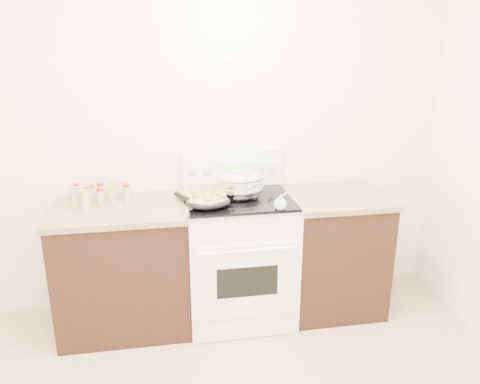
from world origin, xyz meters
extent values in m
cube|color=white|center=(0.00, 1.77, 1.35)|extent=(4.00, 0.05, 2.70)
cube|color=black|center=(-0.48, 1.43, 0.44)|extent=(0.90, 0.64, 0.88)
cube|color=brown|center=(-0.48, 1.43, 0.90)|extent=(0.93, 0.67, 0.04)
cube|color=black|center=(1.08, 1.43, 0.44)|extent=(0.70, 0.64, 0.88)
cube|color=brown|center=(1.08, 1.43, 0.90)|extent=(0.73, 0.67, 0.04)
cube|color=white|center=(0.35, 1.42, 0.46)|extent=(0.76, 0.66, 0.92)
cube|color=white|center=(0.35, 1.08, 0.45)|extent=(0.70, 0.01, 0.55)
cube|color=black|center=(0.35, 1.08, 0.46)|extent=(0.42, 0.01, 0.22)
cylinder|color=white|center=(0.35, 1.04, 0.70)|extent=(0.65, 0.02, 0.02)
cube|color=white|center=(0.35, 1.09, 0.08)|extent=(0.70, 0.01, 0.14)
cube|color=silver|center=(0.35, 1.42, 0.93)|extent=(0.78, 0.68, 0.01)
cube|color=black|center=(0.35, 1.42, 0.94)|extent=(0.74, 0.64, 0.01)
cube|color=white|center=(0.35, 1.72, 1.08)|extent=(0.76, 0.07, 0.28)
cylinder|color=white|center=(0.05, 1.67, 1.10)|extent=(0.06, 0.02, 0.06)
cylinder|color=white|center=(0.15, 1.67, 1.10)|extent=(0.06, 0.02, 0.06)
cylinder|color=white|center=(0.55, 1.67, 1.10)|extent=(0.06, 0.02, 0.06)
cylinder|color=white|center=(0.65, 1.67, 1.10)|extent=(0.06, 0.02, 0.06)
cube|color=#19E533|center=(0.35, 1.67, 1.10)|extent=(0.09, 0.00, 0.04)
cube|color=silver|center=(0.27, 1.67, 1.10)|extent=(0.05, 0.00, 0.05)
cube|color=silver|center=(0.43, 1.67, 1.10)|extent=(0.05, 0.00, 0.05)
ellipsoid|color=silver|center=(0.36, 1.44, 1.01)|extent=(0.40, 0.40, 0.21)
cylinder|color=silver|center=(0.36, 1.44, 0.95)|extent=(0.19, 0.19, 0.01)
torus|color=silver|center=(0.36, 1.44, 1.10)|extent=(0.36, 0.36, 0.02)
cylinder|color=silver|center=(0.36, 1.44, 1.04)|extent=(0.34, 0.34, 0.12)
cylinder|color=brown|center=(0.36, 1.44, 1.09)|extent=(0.31, 0.31, 0.00)
cube|color=beige|center=(0.24, 1.39, 1.09)|extent=(0.04, 0.04, 0.02)
cube|color=beige|center=(0.36, 1.47, 1.09)|extent=(0.03, 0.03, 0.03)
cube|color=beige|center=(0.42, 1.48, 1.09)|extent=(0.04, 0.04, 0.03)
cube|color=beige|center=(0.29, 1.50, 1.09)|extent=(0.03, 0.03, 0.03)
cube|color=beige|center=(0.30, 1.49, 1.09)|extent=(0.03, 0.03, 0.02)
cube|color=beige|center=(0.47, 1.50, 1.09)|extent=(0.03, 0.03, 0.02)
cube|color=beige|center=(0.27, 1.39, 1.09)|extent=(0.02, 0.02, 0.02)
cube|color=beige|center=(0.32, 1.44, 1.09)|extent=(0.04, 0.04, 0.03)
cube|color=beige|center=(0.41, 1.35, 1.09)|extent=(0.03, 0.03, 0.02)
cube|color=beige|center=(0.35, 1.35, 1.09)|extent=(0.03, 0.03, 0.02)
cube|color=beige|center=(0.46, 1.46, 1.09)|extent=(0.03, 0.03, 0.02)
cube|color=beige|center=(0.25, 1.50, 1.09)|extent=(0.04, 0.04, 0.02)
cube|color=beige|center=(0.28, 1.52, 1.09)|extent=(0.04, 0.04, 0.03)
cube|color=beige|center=(0.35, 1.32, 1.09)|extent=(0.03, 0.03, 0.02)
cube|color=beige|center=(0.40, 1.57, 1.09)|extent=(0.03, 0.03, 0.02)
cube|color=beige|center=(0.30, 1.39, 1.09)|extent=(0.04, 0.04, 0.03)
cube|color=beige|center=(0.36, 1.38, 1.09)|extent=(0.03, 0.03, 0.02)
cube|color=beige|center=(0.36, 1.47, 1.09)|extent=(0.03, 0.03, 0.02)
ellipsoid|color=black|center=(0.11, 1.24, 0.98)|extent=(0.32, 0.24, 0.08)
ellipsoid|color=tan|center=(0.11, 1.24, 1.00)|extent=(0.29, 0.22, 0.06)
sphere|color=tan|center=(0.20, 1.23, 1.03)|extent=(0.05, 0.05, 0.05)
sphere|color=tan|center=(0.21, 1.23, 1.03)|extent=(0.05, 0.05, 0.05)
sphere|color=tan|center=(0.17, 1.27, 1.03)|extent=(0.04, 0.04, 0.04)
sphere|color=tan|center=(0.03, 1.26, 1.03)|extent=(0.05, 0.05, 0.05)
sphere|color=tan|center=(0.20, 1.25, 1.03)|extent=(0.05, 0.05, 0.05)
sphere|color=tan|center=(0.19, 1.29, 1.03)|extent=(0.04, 0.04, 0.04)
sphere|color=tan|center=(0.11, 1.18, 1.03)|extent=(0.05, 0.05, 0.05)
sphere|color=tan|center=(0.11, 1.23, 1.03)|extent=(0.05, 0.05, 0.05)
cube|color=black|center=(0.13, 1.51, 0.95)|extent=(0.47, 0.42, 0.02)
cube|color=tan|center=(0.13, 1.51, 0.97)|extent=(0.42, 0.36, 0.02)
sphere|color=tan|center=(0.27, 1.50, 0.98)|extent=(0.04, 0.04, 0.04)
sphere|color=tan|center=(0.15, 1.57, 0.98)|extent=(0.03, 0.03, 0.03)
sphere|color=tan|center=(0.25, 1.53, 0.98)|extent=(0.03, 0.03, 0.03)
sphere|color=tan|center=(0.28, 1.59, 0.98)|extent=(0.03, 0.03, 0.03)
sphere|color=tan|center=(0.23, 1.50, 0.98)|extent=(0.05, 0.05, 0.05)
sphere|color=tan|center=(0.17, 1.47, 0.98)|extent=(0.04, 0.04, 0.04)
sphere|color=tan|center=(0.03, 1.56, 0.98)|extent=(0.04, 0.04, 0.04)
sphere|color=tan|center=(0.03, 1.49, 0.98)|extent=(0.03, 0.03, 0.03)
sphere|color=tan|center=(0.11, 1.49, 0.98)|extent=(0.04, 0.04, 0.04)
sphere|color=tan|center=(0.24, 1.43, 0.98)|extent=(0.04, 0.04, 0.04)
cylinder|color=tan|center=(0.38, 1.48, 0.95)|extent=(0.05, 0.27, 0.01)
sphere|color=tan|center=(0.37, 1.37, 0.96)|extent=(0.04, 0.04, 0.04)
sphere|color=#93C4DB|center=(0.58, 1.14, 0.98)|extent=(0.09, 0.09, 0.09)
cylinder|color=#93C4DB|center=(0.63, 1.24, 1.00)|extent=(0.13, 0.26, 0.08)
cylinder|color=#BFB28C|center=(-0.78, 1.64, 0.97)|extent=(0.04, 0.04, 0.10)
cylinder|color=#B21414|center=(-0.78, 1.64, 1.03)|extent=(0.04, 0.04, 0.02)
cylinder|color=#BFB28C|center=(-0.69, 1.63, 0.96)|extent=(0.04, 0.04, 0.09)
cylinder|color=#B21414|center=(-0.69, 1.63, 1.02)|extent=(0.05, 0.05, 0.02)
cylinder|color=#BFB28C|center=(-0.62, 1.62, 0.97)|extent=(0.05, 0.05, 0.10)
cylinder|color=#B21414|center=(-0.62, 1.62, 1.03)|extent=(0.05, 0.05, 0.02)
cylinder|color=#BFB28C|center=(-0.53, 1.63, 0.97)|extent=(0.04, 0.04, 0.11)
cylinder|color=gold|center=(-0.53, 1.63, 1.04)|extent=(0.05, 0.05, 0.02)
cylinder|color=#BFB28C|center=(-0.45, 1.63, 0.98)|extent=(0.05, 0.05, 0.11)
cylinder|color=gold|center=(-0.45, 1.63, 1.04)|extent=(0.05, 0.05, 0.02)
cylinder|color=#BFB28C|center=(-0.79, 1.55, 0.97)|extent=(0.05, 0.05, 0.10)
cylinder|color=#B2B2B7|center=(-0.79, 1.55, 1.03)|extent=(0.05, 0.05, 0.02)
cylinder|color=#BFB28C|center=(-0.69, 1.54, 0.98)|extent=(0.04, 0.04, 0.11)
cylinder|color=#B2B2B7|center=(-0.69, 1.54, 1.04)|extent=(0.05, 0.05, 0.02)
cylinder|color=#BFB28C|center=(-0.61, 1.53, 0.97)|extent=(0.04, 0.04, 0.09)
cylinder|color=#B21414|center=(-0.61, 1.53, 1.02)|extent=(0.04, 0.04, 0.02)
cylinder|color=#BFB28C|center=(-0.53, 1.54, 0.97)|extent=(0.04, 0.04, 0.10)
cylinder|color=gold|center=(-0.53, 1.54, 1.03)|extent=(0.04, 0.04, 0.02)
cylinder|color=#BFB28C|center=(-0.43, 1.53, 0.98)|extent=(0.04, 0.04, 0.11)
cylinder|color=#B21414|center=(-0.43, 1.53, 1.04)|extent=(0.04, 0.04, 0.02)
cylinder|color=#BFB28C|center=(-0.77, 1.46, 0.97)|extent=(0.04, 0.04, 0.11)
cylinder|color=#B2B2B7|center=(-0.77, 1.46, 1.03)|extent=(0.04, 0.04, 0.02)
cylinder|color=#BFB28C|center=(-0.70, 1.44, 0.98)|extent=(0.05, 0.05, 0.11)
cylinder|color=gold|center=(-0.70, 1.44, 1.04)|extent=(0.05, 0.05, 0.02)
camera|label=1|loc=(-0.18, -1.68, 2.01)|focal=35.00mm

